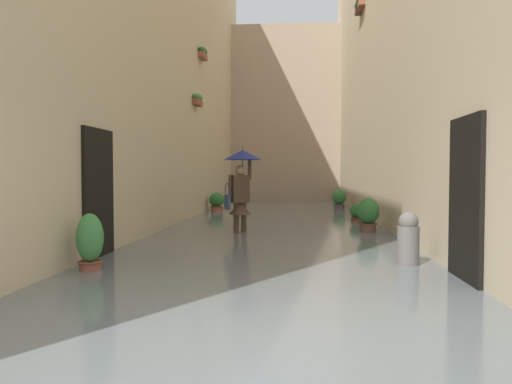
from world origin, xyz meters
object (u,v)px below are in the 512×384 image
object	(u,v)px
mooring_bollard	(408,244)
potted_plant_far_right	(217,203)
potted_plant_near_left	(339,200)
potted_plant_mid_left	(358,215)
person_wading	(241,178)
potted_plant_far_left	(368,216)
potted_plant_near_right	(90,245)

from	to	relation	value
mooring_bollard	potted_plant_far_right	bearing A→B (deg)	-65.80
potted_plant_near_left	potted_plant_mid_left	bearing A→B (deg)	91.27
potted_plant_far_right	person_wading	bearing A→B (deg)	104.22
potted_plant_far_left	mooring_bollard	size ratio (longest dim) A/B	1.00
person_wading	potted_plant_mid_left	size ratio (longest dim) A/B	3.28
potted_plant_near_right	potted_plant_far_right	distance (m)	10.61
potted_plant_mid_left	mooring_bollard	xyz separation A→B (m)	(0.08, 6.34, 0.13)
potted_plant_far_left	potted_plant_near_left	world-z (taller)	potted_plant_far_left
person_wading	potted_plant_near_right	bearing A→B (deg)	70.24
potted_plant_near_left	mooring_bollard	bearing A→B (deg)	90.12
potted_plant_mid_left	potted_plant_far_right	size ratio (longest dim) A/B	0.79
potted_plant_far_left	potted_plant_near_left	xyz separation A→B (m)	(0.02, -7.15, -0.05)
person_wading	potted_plant_far_right	size ratio (longest dim) A/B	2.60
potted_plant_mid_left	potted_plant_near_left	world-z (taller)	potted_plant_near_left
person_wading	potted_plant_near_left	size ratio (longest dim) A/B	2.36
potted_plant_near_right	mooring_bollard	size ratio (longest dim) A/B	1.01
mooring_bollard	potted_plant_near_left	bearing A→B (deg)	-89.88
person_wading	potted_plant_near_left	world-z (taller)	person_wading
potted_plant_near_right	person_wading	bearing A→B (deg)	-109.76
person_wading	potted_plant_far_left	distance (m)	2.99
potted_plant_mid_left	potted_plant_near_right	xyz separation A→B (m)	(4.53, 7.10, 0.17)
person_wading	potted_plant_mid_left	xyz separation A→B (m)	(-2.94, -2.67, -1.04)
potted_plant_far_left	potted_plant_mid_left	bearing A→B (deg)	-92.02
potted_plant_far_left	potted_plant_far_right	bearing A→B (deg)	-53.33
potted_plant_near_left	potted_plant_near_right	size ratio (longest dim) A/B	0.94
potted_plant_far_left	potted_plant_far_right	xyz separation A→B (m)	(4.43, -5.94, -0.09)
potted_plant_mid_left	potted_plant_far_left	world-z (taller)	potted_plant_far_left
potted_plant_near_right	potted_plant_far_left	bearing A→B (deg)	-133.63
potted_plant_near_left	potted_plant_near_right	xyz separation A→B (m)	(4.43, 11.82, 0.02)
potted_plant_mid_left	potted_plant_far_right	bearing A→B (deg)	-37.91
potted_plant_mid_left	potted_plant_near_right	distance (m)	8.42
potted_plant_far_left	potted_plant_near_right	world-z (taller)	potted_plant_near_right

